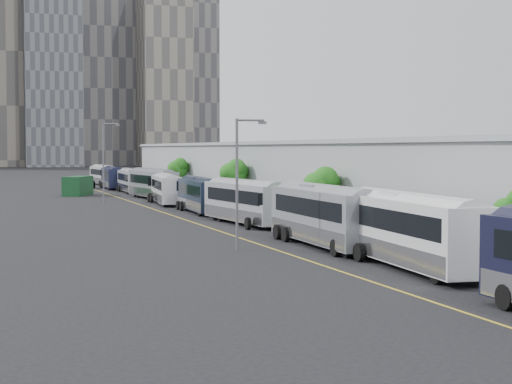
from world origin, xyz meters
name	(u,v)px	position (x,y,z in m)	size (l,w,h in m)	color
sidewalk	(362,231)	(9.00, 55.00, 0.06)	(10.00, 170.00, 0.12)	gray
lane_line	(233,236)	(-1.50, 55.00, 0.01)	(0.12, 160.00, 0.02)	gold
depot	(408,186)	(12.99, 55.00, 3.51)	(12.45, 160.40, 7.20)	gray
skyline	(18,28)	(-2.90, 324.16, 50.85)	(145.00, 64.00, 120.00)	slate
bus_2	(411,237)	(2.47, 35.21, 1.71)	(3.79, 14.03, 4.05)	white
bus_3	(324,221)	(2.12, 46.29, 1.71)	(3.17, 13.95, 4.06)	gray
bus_4	(245,206)	(2.27, 63.79, 1.60)	(3.82, 13.15, 3.79)	#9797A0
bus_5	(200,198)	(2.01, 77.92, 1.51)	(3.08, 12.33, 3.57)	black
bus_6	(167,191)	(1.64, 91.82, 1.49)	(3.65, 12.25, 3.53)	silver
bus_7	(153,186)	(2.26, 103.01, 1.63)	(4.02, 13.45, 3.87)	slate
bus_8	(131,183)	(2.32, 119.28, 1.47)	(2.83, 12.04, 3.50)	#A3A5AD
bus_9	(113,180)	(1.62, 132.06, 1.50)	(3.03, 12.30, 3.57)	#161A33
bus_10	(103,177)	(2.43, 147.95, 1.48)	(3.21, 12.17, 3.52)	silver
tree_1	(509,213)	(6.01, 31.59, 3.19)	(1.59, 1.59, 4.03)	black
tree_2	(320,186)	(5.32, 54.64, 3.65)	(2.84, 2.84, 5.08)	black
tree_3	(233,173)	(5.36, 77.58, 3.99)	(2.74, 2.74, 5.38)	black
tree_4	(178,168)	(5.53, 102.93, 3.89)	(2.54, 2.54, 5.18)	black
street_lamp_near	(240,174)	(-3.66, 46.39, 4.86)	(2.04, 0.22, 8.36)	#59595E
street_lamp_far	(105,158)	(-5.11, 94.46, 5.42)	(2.04, 0.22, 9.44)	#59595E
shipping_container	(78,186)	(-5.97, 114.06, 1.33)	(2.49, 6.46, 2.65)	#11391C
suv	(82,184)	(-3.03, 133.24, 0.83)	(2.77, 6.00, 1.67)	black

